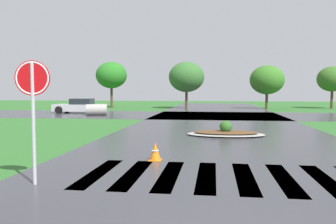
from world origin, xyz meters
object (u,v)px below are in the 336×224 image
median_island (226,133)px  drainage_pipe_stack (97,110)px  car_silver_hatch (80,106)px  stop_sign (33,93)px

median_island → drainage_pipe_stack: bearing=131.6°
car_silver_hatch → drainage_pipe_stack: car_silver_hatch is taller
car_silver_hatch → drainage_pipe_stack: (2.47, -2.50, -0.15)m
car_silver_hatch → drainage_pipe_stack: size_ratio=2.43×
stop_sign → drainage_pipe_stack: bearing=97.0°
stop_sign → median_island: 10.08m
car_silver_hatch → stop_sign: bearing=107.7°
stop_sign → drainage_pipe_stack: size_ratio=1.49×
stop_sign → drainage_pipe_stack: 20.98m
stop_sign → car_silver_hatch: 24.10m
car_silver_hatch → median_island: bearing=130.3°
drainage_pipe_stack → median_island: bearing=-48.4°
median_island → car_silver_hatch: bearing=132.2°
car_silver_hatch → drainage_pipe_stack: bearing=132.8°
stop_sign → median_island: size_ratio=0.77×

